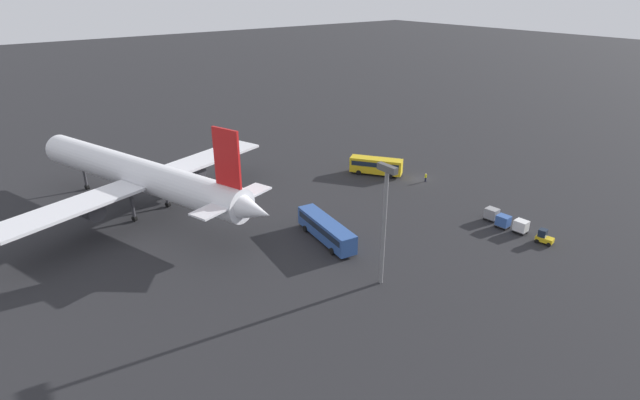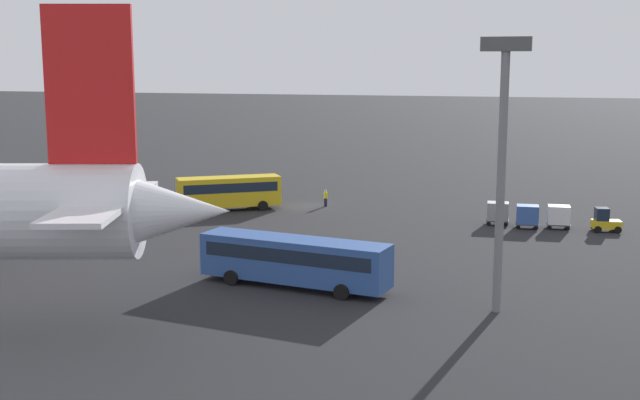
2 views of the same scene
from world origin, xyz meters
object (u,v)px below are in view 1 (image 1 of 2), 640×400
(airplane, at_px, (140,175))
(cargo_cart_white, at_px, (521,226))
(shuttle_bus_far, at_px, (326,229))
(worker_person, at_px, (426,177))
(cargo_cart_blue, at_px, (503,221))
(shuttle_bus_near, at_px, (376,165))
(baggage_tug, at_px, (544,237))
(cargo_cart_grey, at_px, (492,214))

(airplane, distance_m, cargo_cart_white, 60.34)
(shuttle_bus_far, xyz_separation_m, worker_person, (6.79, -29.62, -1.07))
(cargo_cart_white, height_order, cargo_cart_blue, same)
(cargo_cart_blue, bearing_deg, shuttle_bus_near, -1.05)
(shuttle_bus_far, bearing_deg, baggage_tug, -120.91)
(shuttle_bus_far, distance_m, baggage_tug, 31.88)
(shuttle_bus_far, relative_size, cargo_cart_blue, 6.19)
(shuttle_bus_far, bearing_deg, airplane, 41.81)
(airplane, relative_size, worker_person, 30.94)
(shuttle_bus_near, height_order, baggage_tug, shuttle_bus_near)
(shuttle_bus_near, relative_size, cargo_cart_grey, 4.66)
(cargo_cart_blue, bearing_deg, cargo_cart_white, -166.73)
(baggage_tug, bearing_deg, worker_person, -21.95)
(worker_person, bearing_deg, baggage_tug, 169.72)
(baggage_tug, bearing_deg, cargo_cart_blue, -7.31)
(cargo_cart_blue, xyz_separation_m, cargo_cart_grey, (2.66, -0.86, 0.00))
(shuttle_bus_near, distance_m, cargo_cart_grey, 26.37)
(shuttle_bus_far, bearing_deg, worker_person, -68.95)
(baggage_tug, bearing_deg, cargo_cart_white, -13.62)
(baggage_tug, height_order, worker_person, baggage_tug)
(shuttle_bus_near, bearing_deg, shuttle_bus_far, 87.27)
(airplane, relative_size, cargo_cart_blue, 25.45)
(airplane, xyz_separation_m, shuttle_bus_near, (-10.91, -42.33, -4.55))
(cargo_cart_white, height_order, cargo_cart_grey, same)
(worker_person, distance_m, cargo_cart_blue, 21.06)
(airplane, height_order, shuttle_bus_far, airplane)
(baggage_tug, xyz_separation_m, worker_person, (26.87, -4.87, -0.07))
(shuttle_bus_far, height_order, baggage_tug, shuttle_bus_far)
(shuttle_bus_far, relative_size, worker_person, 7.52)
(shuttle_bus_near, xyz_separation_m, cargo_cart_grey, (-26.35, -0.33, -0.80))
(airplane, distance_m, cargo_cart_blue, 58.04)
(shuttle_bus_far, distance_m, cargo_cart_grey, 27.39)
(baggage_tug, relative_size, cargo_cart_grey, 1.24)
(airplane, height_order, baggage_tug, airplane)
(baggage_tug, distance_m, cargo_cart_grey, 9.18)
(cargo_cart_white, bearing_deg, cargo_cart_blue, 13.27)
(worker_person, bearing_deg, airplane, 67.48)
(airplane, xyz_separation_m, baggage_tug, (-46.43, -42.29, -5.60))
(cargo_cart_white, bearing_deg, shuttle_bus_far, 56.87)
(cargo_cart_blue, height_order, cargo_cart_grey, same)
(worker_person, height_order, cargo_cart_grey, cargo_cart_grey)
(cargo_cart_grey, bearing_deg, baggage_tug, 177.73)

